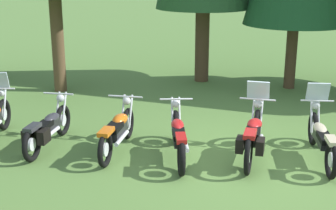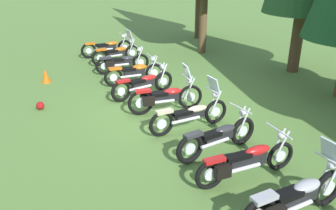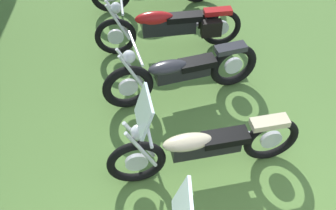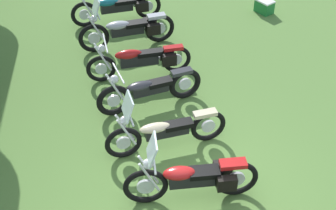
% 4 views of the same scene
% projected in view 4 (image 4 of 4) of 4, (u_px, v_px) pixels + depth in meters
% --- Properties ---
extents(ground_plane, '(80.00, 80.00, 0.00)m').
position_uv_depth(ground_plane, '(192.00, 202.00, 8.25)').
color(ground_plane, '#547A38').
extents(motorcycle_5, '(0.78, 2.24, 1.38)m').
position_uv_depth(motorcycle_5, '(193.00, 178.00, 8.03)').
color(motorcycle_5, black).
rests_on(motorcycle_5, ground_plane).
extents(motorcycle_6, '(0.65, 2.32, 1.35)m').
position_uv_depth(motorcycle_6, '(165.00, 130.00, 9.00)').
color(motorcycle_6, black).
rests_on(motorcycle_6, ground_plane).
extents(motorcycle_7, '(0.72, 2.26, 1.01)m').
position_uv_depth(motorcycle_7, '(149.00, 89.00, 10.01)').
color(motorcycle_7, black).
rests_on(motorcycle_7, ground_plane).
extents(motorcycle_8, '(0.78, 2.36, 0.98)m').
position_uv_depth(motorcycle_8, '(141.00, 59.00, 10.85)').
color(motorcycle_8, black).
rests_on(motorcycle_8, ground_plane).
extents(motorcycle_9, '(0.61, 2.37, 1.38)m').
position_uv_depth(motorcycle_9, '(128.00, 29.00, 11.83)').
color(motorcycle_9, black).
rests_on(motorcycle_9, ground_plane).
extents(motorcycle_10, '(0.67, 2.39, 1.00)m').
position_uv_depth(motorcycle_10, '(118.00, 6.00, 12.80)').
color(motorcycle_10, black).
rests_on(motorcycle_10, ground_plane).
extents(picnic_cooler, '(0.56, 0.49, 0.36)m').
position_uv_depth(picnic_cooler, '(264.00, 6.00, 13.40)').
color(picnic_cooler, '#1E7233').
rests_on(picnic_cooler, ground_plane).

